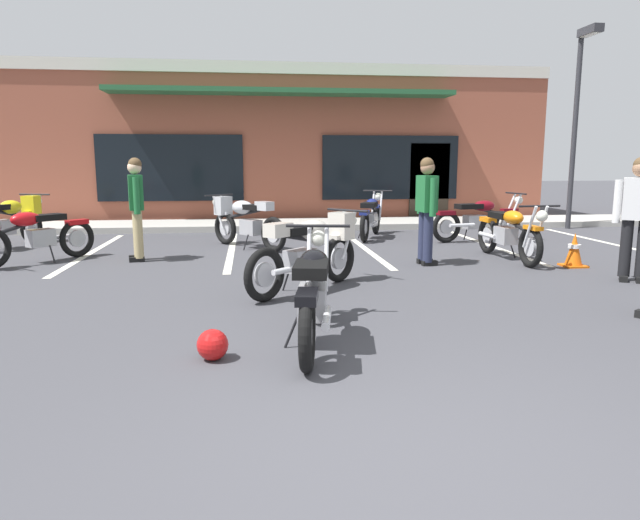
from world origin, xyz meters
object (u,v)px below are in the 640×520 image
object	(u,v)px
motorcycle_silver_naked	(371,216)
motorcycle_green_cafe_racer	(10,220)
motorcycle_blue_standard	(311,249)
person_by_back_row	(427,205)
motorcycle_orange_scrambler	(34,235)
person_in_black_shirt	(136,203)
motorcycle_foreground_classic	(313,292)
motorcycle_black_cruiser	(509,232)
helmet_on_pavement	(213,345)
motorcycle_cream_vintage	(479,219)
parking_lot_lamp_post	(579,100)
motorcycle_red_sportbike	(244,220)
person_near_building	(638,212)
traffic_cone	(574,250)

from	to	relation	value
motorcycle_silver_naked	motorcycle_green_cafe_racer	world-z (taller)	same
motorcycle_blue_standard	person_by_back_row	bearing A→B (deg)	38.39
motorcycle_orange_scrambler	person_in_black_shirt	xyz separation A→B (m)	(1.60, 0.04, 0.49)
motorcycle_foreground_classic	motorcycle_orange_scrambler	xyz separation A→B (m)	(-3.97, 4.62, 0.00)
motorcycle_foreground_classic	person_by_back_row	xyz separation A→B (m)	(2.19, 3.74, 0.49)
motorcycle_black_cruiser	motorcycle_blue_standard	xyz separation A→B (m)	(-3.47, -1.83, 0.07)
helmet_on_pavement	person_by_back_row	bearing A→B (deg)	53.37
motorcycle_blue_standard	motorcycle_cream_vintage	size ratio (longest dim) A/B	0.80
motorcycle_blue_standard	parking_lot_lamp_post	world-z (taller)	parking_lot_lamp_post
person_in_black_shirt	helmet_on_pavement	distance (m)	5.32
motorcycle_foreground_classic	motorcycle_red_sportbike	size ratio (longest dim) A/B	1.19
person_near_building	parking_lot_lamp_post	xyz separation A→B (m)	(2.54, 5.92, 2.07)
motorcycle_blue_standard	helmet_on_pavement	size ratio (longest dim) A/B	6.39
motorcycle_black_cruiser	person_near_building	world-z (taller)	person_near_building
person_by_back_row	parking_lot_lamp_post	size ratio (longest dim) A/B	0.36
motorcycle_orange_scrambler	motorcycle_cream_vintage	xyz separation A→B (m)	(8.06, 1.66, 0.00)
motorcycle_green_cafe_racer	person_by_back_row	size ratio (longest dim) A/B	1.23
person_near_building	motorcycle_green_cafe_racer	bearing A→B (deg)	155.73
motorcycle_silver_naked	motorcycle_orange_scrambler	size ratio (longest dim) A/B	1.17
motorcycle_foreground_classic	motorcycle_black_cruiser	distance (m)	5.43
motorcycle_foreground_classic	person_near_building	xyz separation A→B (m)	(4.61, 2.16, 0.49)
traffic_cone	parking_lot_lamp_post	xyz separation A→B (m)	(2.72, 4.78, 2.76)
motorcycle_orange_scrambler	person_in_black_shirt	world-z (taller)	person_in_black_shirt
person_in_black_shirt	person_by_back_row	xyz separation A→B (m)	(4.56, -0.92, 0.00)
motorcycle_red_sportbike	traffic_cone	bearing A→B (deg)	-27.69
motorcycle_black_cruiser	motorcycle_cream_vintage	bearing A→B (deg)	79.74
motorcycle_silver_naked	person_in_black_shirt	size ratio (longest dim) A/B	1.20
motorcycle_silver_naked	traffic_cone	world-z (taller)	motorcycle_silver_naked
parking_lot_lamp_post	motorcycle_silver_naked	bearing A→B (deg)	-169.00
motorcycle_orange_scrambler	person_near_building	size ratio (longest dim) A/B	1.03
motorcycle_red_sportbike	traffic_cone	size ratio (longest dim) A/B	3.33
person_in_black_shirt	person_by_back_row	bearing A→B (deg)	-11.43
helmet_on_pavement	motorcycle_black_cruiser	bearing A→B (deg)	43.87
person_near_building	helmet_on_pavement	world-z (taller)	person_near_building
parking_lot_lamp_post	motorcycle_foreground_classic	bearing A→B (deg)	-131.50
motorcycle_blue_standard	person_by_back_row	distance (m)	2.56
motorcycle_green_cafe_racer	person_by_back_row	distance (m)	7.77
motorcycle_foreground_classic	person_by_back_row	bearing A→B (deg)	59.68
motorcycle_blue_standard	motorcycle_orange_scrambler	xyz separation A→B (m)	(-4.18, 2.45, -0.07)
motorcycle_cream_vintage	person_by_back_row	size ratio (longest dim) A/B	1.25
person_in_black_shirt	traffic_cone	size ratio (longest dim) A/B	3.16
person_near_building	parking_lot_lamp_post	size ratio (longest dim) A/B	0.36
motorcycle_red_sportbike	helmet_on_pavement	world-z (taller)	motorcycle_red_sportbike
motorcycle_red_sportbike	motorcycle_cream_vintage	bearing A→B (deg)	3.82
motorcycle_orange_scrambler	person_by_back_row	bearing A→B (deg)	-8.17
person_by_back_row	motorcycle_black_cruiser	bearing A→B (deg)	9.79
motorcycle_orange_scrambler	person_by_back_row	xyz separation A→B (m)	(6.16, -0.88, 0.49)
motorcycle_green_cafe_racer	person_by_back_row	bearing A→B (deg)	-20.99
motorcycle_foreground_classic	helmet_on_pavement	xyz separation A→B (m)	(-0.87, -0.38, -0.33)
helmet_on_pavement	traffic_cone	distance (m)	6.45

